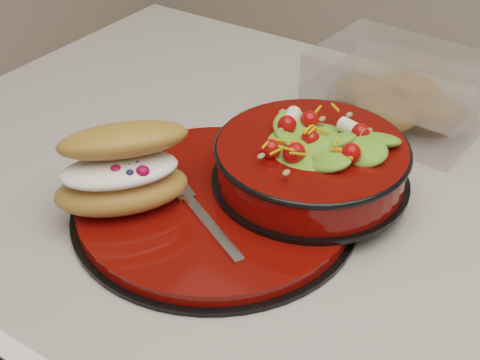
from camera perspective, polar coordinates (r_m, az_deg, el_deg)
The scene contains 5 objects.
dinner_plate at distance 0.75m, azimuth -2.10°, elevation -2.14°, with size 0.32×0.32×0.02m.
salad_bowl at distance 0.75m, azimuth 6.14°, elevation 2.05°, with size 0.23×0.23×0.09m.
croissant at distance 0.73m, azimuth -9.89°, elevation 0.91°, with size 0.16×0.18×0.09m.
fork at distance 0.72m, azimuth -3.27°, elevation -3.04°, with size 0.15×0.09×0.00m.
pastry_box at distance 0.93m, azimuth 13.46°, elevation 7.37°, with size 0.23×0.18×0.09m.
Camera 1 is at (0.21, -0.58, 1.37)m, focal length 50.00 mm.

